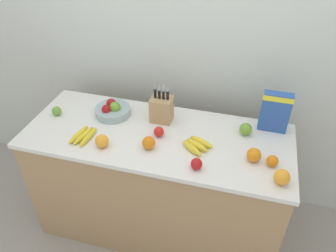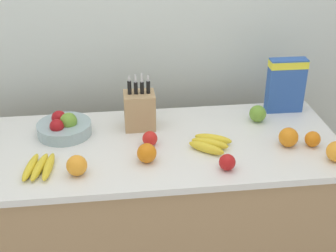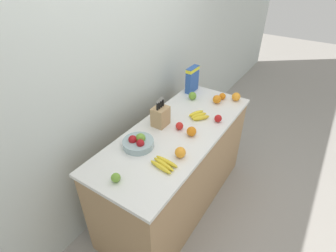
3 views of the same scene
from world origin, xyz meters
name	(u,v)px [view 1 (image 1 of 3)]	position (x,y,z in m)	size (l,w,h in m)	color
ground_plane	(159,222)	(0.00, 0.00, 0.00)	(14.00, 14.00, 0.00)	gray
wall_back	(179,45)	(0.00, 0.56, 1.30)	(9.00, 0.06, 2.60)	silver
counter	(158,183)	(0.00, 0.00, 0.46)	(1.74, 0.70, 0.91)	tan
knife_block	(162,109)	(-0.01, 0.16, 1.00)	(0.14, 0.12, 0.27)	tan
cereal_box	(275,110)	(0.71, 0.25, 1.06)	(0.18, 0.07, 0.27)	#2D56A8
fruit_bowl	(113,110)	(-0.36, 0.14, 0.95)	(0.25, 0.25, 0.11)	#99B2B7
banana_bunch_left	(197,145)	(0.27, -0.06, 0.93)	(0.21, 0.19, 0.04)	yellow
banana_bunch_right	(84,136)	(-0.44, -0.16, 0.93)	(0.13, 0.21, 0.03)	yellow
apple_rightmost	(159,132)	(0.02, -0.01, 0.95)	(0.07, 0.07, 0.07)	red
apple_by_knife_block	(57,111)	(-0.74, 0.03, 0.95)	(0.07, 0.07, 0.07)	#6B9E33
apple_rear	(246,129)	(0.55, 0.16, 0.95)	(0.08, 0.08, 0.08)	#6B9E33
apple_leftmost	(196,164)	(0.31, -0.24, 0.95)	(0.07, 0.07, 0.07)	red
orange_by_cereal	(282,177)	(0.77, -0.23, 0.96)	(0.09, 0.09, 0.09)	orange
orange_near_bowl	(272,161)	(0.72, -0.10, 0.95)	(0.07, 0.07, 0.07)	orange
orange_mid_right	(102,141)	(-0.29, -0.20, 0.96)	(0.08, 0.08, 0.08)	orange
orange_mid_left	(149,143)	(-0.01, -0.14, 0.95)	(0.08, 0.08, 0.08)	orange
orange_front_right	(254,155)	(0.62, -0.09, 0.96)	(0.09, 0.09, 0.09)	orange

